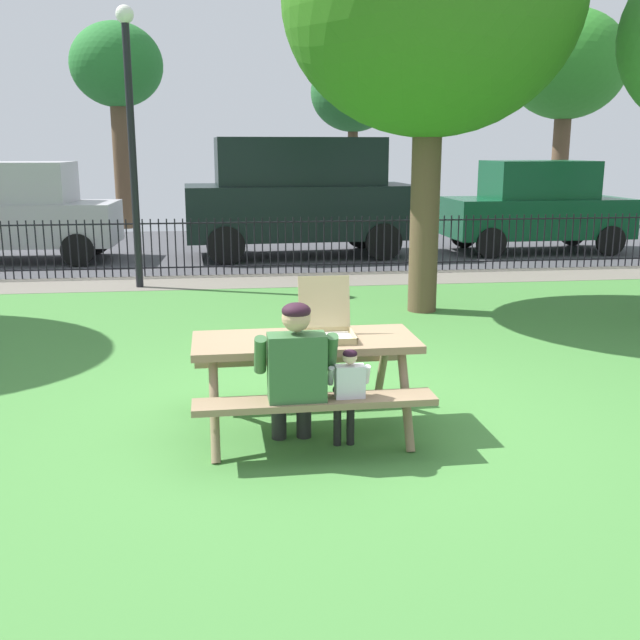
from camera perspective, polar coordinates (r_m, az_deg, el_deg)
ground at (r=8.14m, az=-0.81°, el=-3.10°), size 28.00×11.32×0.02m
cobblestone_walkway at (r=12.96m, az=-3.31°, el=3.04°), size 28.00×1.40×0.01m
street_asphalt at (r=17.31m, az=-4.36°, el=5.58°), size 28.00×7.43×0.01m
picnic_table_foreground at (r=6.00m, az=-1.16°, el=-3.02°), size 1.82×1.51×0.79m
pizza_box_open at (r=5.98m, az=0.48°, el=-0.25°), size 0.43×0.49×0.47m
adult_at_table at (r=5.50m, az=-1.91°, el=-3.92°), size 0.61×0.59×1.19m
child_at_table at (r=5.57m, az=2.14°, el=-5.33°), size 0.32×0.31×0.83m
iron_fence_streetside at (r=13.57m, az=-3.55°, el=5.75°), size 18.06×0.03×1.03m
lamp_post_walkway at (r=12.48m, az=-14.36°, el=14.54°), size 0.28×0.28×4.39m
tree_midground_left at (r=10.56m, az=8.58°, el=23.18°), size 3.92×3.92×5.92m
parked_car_far_left at (r=16.23m, az=-22.28°, el=7.76°), size 3.96×1.94×1.98m
parked_car_left at (r=15.75m, az=-1.64°, el=9.66°), size 4.79×2.26×2.46m
parked_car_center at (r=17.11m, az=16.34°, el=8.43°), size 3.92×1.87×1.98m
far_tree_midleft at (r=22.09m, az=-15.35°, el=18.03°), size 2.51×2.51×5.59m
far_tree_center at (r=22.19m, az=2.57°, el=16.97°), size 2.44×2.44×4.88m
far_tree_midright at (r=24.17m, az=18.45°, el=18.01°), size 3.51×3.51×6.22m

